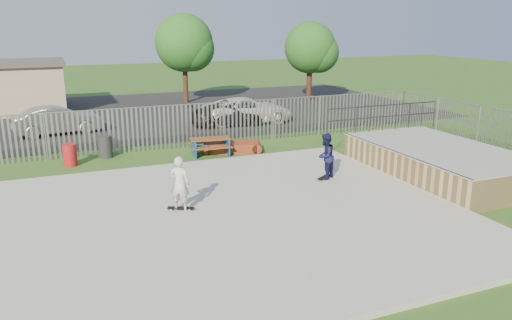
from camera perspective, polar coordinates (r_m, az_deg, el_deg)
name	(u,v)px	position (r m, az deg, el deg)	size (l,w,h in m)	color
ground	(206,222)	(14.69, -5.76, -7.02)	(120.00, 120.00, 0.00)	#2F581E
concrete_slab	(206,219)	(14.66, -5.77, -6.75)	(15.00, 12.00, 0.15)	#A4A49F
quarter_pipe	(440,161)	(20.00, 20.27, -0.12)	(5.50, 7.05, 2.19)	tan
fence	(195,149)	(18.84, -6.95, 1.21)	(26.04, 16.02, 2.00)	gray
picnic_table	(210,146)	(21.91, -5.26, 1.59)	(1.92, 1.65, 0.74)	brown
funbox	(232,147)	(22.34, -2.73, 1.49)	(2.40, 1.74, 0.43)	maroon
trash_bin_red	(70,155)	(21.41, -20.50, 0.53)	(0.54, 0.54, 0.89)	#A5191C
trash_bin_grey	(106,147)	(22.26, -16.82, 1.48)	(0.57, 0.57, 0.95)	#29292C
parking_lot	(119,114)	(32.75, -15.42, 5.06)	(40.00, 18.00, 0.02)	black
car_silver	(58,120)	(27.71, -21.73, 4.24)	(1.52, 4.37, 1.44)	#9E9FA3
car_dark	(227,115)	(27.99, -3.32, 5.17)	(1.68, 4.14, 1.20)	black
car_white	(248,110)	(28.77, -0.98, 5.71)	(2.39, 5.18, 1.44)	white
tree_mid	(184,43)	(36.29, -8.23, 13.09)	(4.05, 4.05, 6.25)	#432C1A
tree_right	(310,48)	(37.12, 6.20, 12.62)	(3.70, 3.70, 5.70)	#42251A
skateboard_a	(324,178)	(18.19, 7.82, -2.00)	(0.77, 0.61, 0.08)	black
skateboard_b	(181,209)	(15.23, -8.59, -5.52)	(0.81, 0.52, 0.08)	black
skater_navy	(325,156)	(17.97, 7.91, 0.43)	(0.81, 0.63, 1.67)	#14143F
skater_white	(180,183)	(14.97, -8.71, -2.67)	(0.61, 0.40, 1.67)	silver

